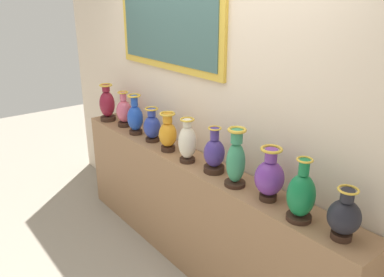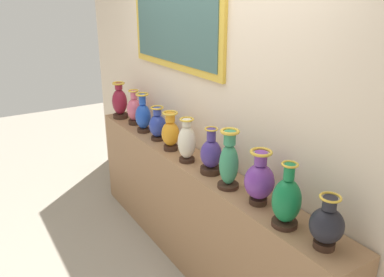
{
  "view_description": "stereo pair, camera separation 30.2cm",
  "coord_description": "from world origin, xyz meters",
  "views": [
    {
      "loc": [
        2.23,
        -1.75,
        2.2
      ],
      "look_at": [
        0.0,
        0.0,
        1.15
      ],
      "focal_mm": 36.36,
      "sensor_mm": 36.0,
      "label": 1
    },
    {
      "loc": [
        2.4,
        -1.5,
        2.2
      ],
      "look_at": [
        0.0,
        0.0,
        1.15
      ],
      "focal_mm": 36.36,
      "sensor_mm": 36.0,
      "label": 2
    }
  ],
  "objects": [
    {
      "name": "vase_rose",
      "position": [
        -1.07,
        -0.01,
        1.12
      ],
      "size": [
        0.15,
        0.15,
        0.35
      ],
      "color": "#382319",
      "rests_on": "display_shelf"
    },
    {
      "name": "vase_amber",
      "position": [
        -0.27,
        -0.04,
        1.13
      ],
      "size": [
        0.15,
        0.15,
        0.33
      ],
      "color": "#382319",
      "rests_on": "display_shelf"
    },
    {
      "name": "vase_sapphire",
      "position": [
        -0.8,
        -0.04,
        1.13
      ],
      "size": [
        0.15,
        0.15,
        0.38
      ],
      "color": "#382319",
      "rests_on": "display_shelf"
    },
    {
      "name": "vase_emerald",
      "position": [
        1.07,
        -0.05,
        1.13
      ],
      "size": [
        0.16,
        0.16,
        0.39
      ],
      "color": "#382319",
      "rests_on": "display_shelf"
    },
    {
      "name": "display_shelf",
      "position": [
        0.0,
        0.0,
        0.49
      ],
      "size": [
        3.06,
        0.32,
        0.97
      ],
      "primitive_type": "cube",
      "color": "#99704C",
      "rests_on": "ground_plane"
    },
    {
      "name": "vase_violet",
      "position": [
        0.8,
        -0.02,
        1.13
      ],
      "size": [
        0.19,
        0.19,
        0.36
      ],
      "color": "#382319",
      "rests_on": "display_shelf"
    },
    {
      "name": "ground_plane",
      "position": [
        0.0,
        0.0,
        0.0
      ],
      "size": [
        11.04,
        11.04,
        0.0
      ],
      "primitive_type": "plane",
      "color": "gray"
    },
    {
      "name": "vase_burgundy",
      "position": [
        -1.34,
        -0.05,
        1.14
      ],
      "size": [
        0.16,
        0.16,
        0.38
      ],
      "color": "#382319",
      "rests_on": "display_shelf"
    },
    {
      "name": "vase_jade",
      "position": [
        0.53,
        -0.04,
        1.16
      ],
      "size": [
        0.15,
        0.15,
        0.41
      ],
      "color": "#382319",
      "rests_on": "display_shelf"
    },
    {
      "name": "vase_ivory",
      "position": [
        0.01,
        -0.05,
        1.14
      ],
      "size": [
        0.14,
        0.14,
        0.35
      ],
      "color": "#382319",
      "rests_on": "display_shelf"
    },
    {
      "name": "vase_cobalt",
      "position": [
        -0.54,
        -0.02,
        1.11
      ],
      "size": [
        0.15,
        0.15,
        0.31
      ],
      "color": "#382319",
      "rests_on": "display_shelf"
    },
    {
      "name": "vase_indigo",
      "position": [
        0.28,
        -0.01,
        1.11
      ],
      "size": [
        0.15,
        0.15,
        0.35
      ],
      "color": "#382319",
      "rests_on": "display_shelf"
    },
    {
      "name": "vase_onyx",
      "position": [
        1.33,
        -0.03,
        1.11
      ],
      "size": [
        0.18,
        0.18,
        0.3
      ],
      "color": "#382319",
      "rests_on": "display_shelf"
    },
    {
      "name": "back_wall",
      "position": [
        -0.02,
        0.22,
        1.33
      ],
      "size": [
        5.04,
        0.14,
        2.62
      ],
      "color": "beige",
      "rests_on": "ground_plane"
    }
  ]
}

